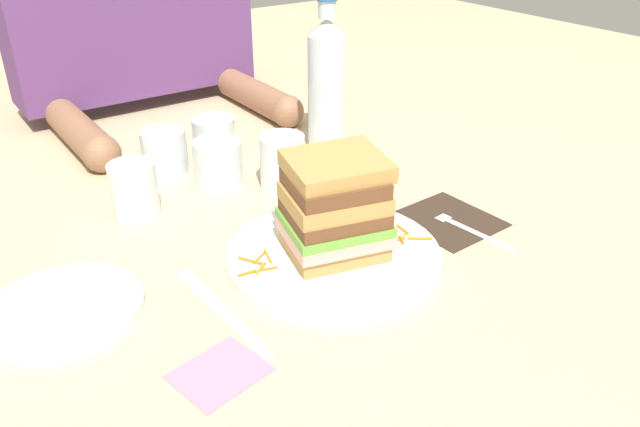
# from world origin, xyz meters

# --- Properties ---
(ground_plane) EXTENTS (3.00, 3.00, 0.00)m
(ground_plane) POSITION_xyz_m (0.00, 0.00, 0.00)
(ground_plane) COLOR #C6B289
(main_plate) EXTENTS (0.27, 0.27, 0.01)m
(main_plate) POSITION_xyz_m (0.02, -0.03, 0.01)
(main_plate) COLOR white
(main_plate) RESTS_ON ground_plane
(sandwich) EXTENTS (0.14, 0.13, 0.13)m
(sandwich) POSITION_xyz_m (0.02, -0.03, 0.07)
(sandwich) COLOR tan
(sandwich) RESTS_ON main_plate
(carrot_shred_0) EXTENTS (0.03, 0.02, 0.00)m
(carrot_shred_0) POSITION_xyz_m (-0.07, 0.01, 0.01)
(carrot_shred_0) COLOR orange
(carrot_shred_0) RESTS_ON main_plate
(carrot_shred_1) EXTENTS (0.01, 0.03, 0.00)m
(carrot_shred_1) POSITION_xyz_m (-0.06, 0.01, 0.02)
(carrot_shred_1) COLOR orange
(carrot_shred_1) RESTS_ON main_plate
(carrot_shred_2) EXTENTS (0.02, 0.02, 0.00)m
(carrot_shred_2) POSITION_xyz_m (-0.08, -0.01, 0.02)
(carrot_shred_2) COLOR orange
(carrot_shred_2) RESTS_ON main_plate
(carrot_shred_3) EXTENTS (0.02, 0.01, 0.00)m
(carrot_shred_3) POSITION_xyz_m (-0.07, -0.02, 0.02)
(carrot_shred_3) COLOR orange
(carrot_shred_3) RESTS_ON main_plate
(carrot_shred_4) EXTENTS (0.02, 0.03, 0.00)m
(carrot_shred_4) POSITION_xyz_m (-0.08, 0.01, 0.02)
(carrot_shred_4) COLOR orange
(carrot_shred_4) RESTS_ON main_plate
(carrot_shred_5) EXTENTS (0.02, 0.01, 0.00)m
(carrot_shred_5) POSITION_xyz_m (-0.10, -0.01, 0.02)
(carrot_shred_5) COLOR orange
(carrot_shred_5) RESTS_ON main_plate
(carrot_shred_6) EXTENTS (0.02, 0.02, 0.00)m
(carrot_shred_6) POSITION_xyz_m (0.12, -0.05, 0.01)
(carrot_shred_6) COLOR orange
(carrot_shred_6) RESTS_ON main_plate
(carrot_shred_7) EXTENTS (0.03, 0.02, 0.00)m
(carrot_shred_7) POSITION_xyz_m (0.12, -0.07, 0.02)
(carrot_shred_7) COLOR orange
(carrot_shred_7) RESTS_ON main_plate
(carrot_shred_8) EXTENTS (0.02, 0.01, 0.00)m
(carrot_shred_8) POSITION_xyz_m (0.10, -0.06, 0.02)
(carrot_shred_8) COLOR orange
(carrot_shred_8) RESTS_ON main_plate
(carrot_shred_9) EXTENTS (0.01, 0.03, 0.00)m
(carrot_shred_9) POSITION_xyz_m (0.12, -0.04, 0.02)
(carrot_shred_9) COLOR orange
(carrot_shred_9) RESTS_ON main_plate
(carrot_shred_10) EXTENTS (0.01, 0.02, 0.00)m
(carrot_shred_10) POSITION_xyz_m (0.10, -0.06, 0.02)
(carrot_shred_10) COLOR orange
(carrot_shred_10) RESTS_ON main_plate
(napkin_dark) EXTENTS (0.13, 0.14, 0.00)m
(napkin_dark) POSITION_xyz_m (0.21, -0.04, 0.00)
(napkin_dark) COLOR #38281E
(napkin_dark) RESTS_ON ground_plane
(fork) EXTENTS (0.03, 0.17, 0.00)m
(fork) POSITION_xyz_m (0.21, -0.06, 0.00)
(fork) COLOR silver
(fork) RESTS_ON napkin_dark
(knife) EXTENTS (0.02, 0.20, 0.00)m
(knife) POSITION_xyz_m (-0.15, -0.05, 0.00)
(knife) COLOR silver
(knife) RESTS_ON ground_plane
(juice_glass) EXTENTS (0.07, 0.07, 0.08)m
(juice_glass) POSITION_xyz_m (0.08, 0.19, 0.04)
(juice_glass) COLOR white
(juice_glass) RESTS_ON ground_plane
(water_bottle) EXTENTS (0.06, 0.06, 0.26)m
(water_bottle) POSITION_xyz_m (0.23, 0.28, 0.12)
(water_bottle) COLOR silver
(water_bottle) RESTS_ON ground_plane
(empty_tumbler_0) EXTENTS (0.07, 0.07, 0.07)m
(empty_tumbler_0) POSITION_xyz_m (-0.05, 0.34, 0.04)
(empty_tumbler_0) COLOR silver
(empty_tumbler_0) RESTS_ON ground_plane
(empty_tumbler_1) EXTENTS (0.08, 0.08, 0.07)m
(empty_tumbler_1) POSITION_xyz_m (-0.00, 0.25, 0.04)
(empty_tumbler_1) COLOR silver
(empty_tumbler_1) RESTS_ON ground_plane
(empty_tumbler_2) EXTENTS (0.07, 0.07, 0.07)m
(empty_tumbler_2) POSITION_xyz_m (0.04, 0.35, 0.04)
(empty_tumbler_2) COLOR silver
(empty_tumbler_2) RESTS_ON ground_plane
(empty_tumbler_3) EXTENTS (0.07, 0.07, 0.08)m
(empty_tumbler_3) POSITION_xyz_m (-0.14, 0.23, 0.04)
(empty_tumbler_3) COLOR silver
(empty_tumbler_3) RESTS_ON ground_plane
(side_plate) EXTENTS (0.17, 0.17, 0.01)m
(side_plate) POSITION_xyz_m (-0.29, 0.05, 0.01)
(side_plate) COLOR white
(side_plate) RESTS_ON ground_plane
(napkin_pink) EXTENTS (0.10, 0.09, 0.00)m
(napkin_pink) POSITION_xyz_m (-0.20, -0.13, 0.00)
(napkin_pink) COLOR pink
(napkin_pink) RESTS_ON ground_plane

